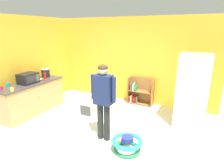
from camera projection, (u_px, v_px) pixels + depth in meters
ground_plane at (97, 132)px, 4.39m from camera, size 12.00×12.00×0.00m
back_wall at (133, 61)px, 6.01m from camera, size 5.20×0.06×2.70m
left_side_wall at (36, 62)px, 5.82m from camera, size 0.06×2.99×2.70m
kitchen_counter at (32, 98)px, 5.32m from camera, size 0.65×1.91×0.90m
refrigerator at (192, 91)px, 4.51m from camera, size 0.73×0.68×1.78m
bookshelf at (139, 93)px, 6.00m from camera, size 0.80×0.28×0.85m
standing_person at (103, 96)px, 3.86m from camera, size 0.57×0.22×1.66m
baby_walker at (127, 144)px, 3.67m from camera, size 0.60×0.60×0.32m
pet_carrier at (91, 107)px, 5.35m from camera, size 0.42×0.55×0.36m
microwave at (28, 78)px, 5.09m from camera, size 0.37×0.48×0.28m
crock_pot at (46, 73)px, 5.79m from camera, size 0.26×0.26×0.28m
banana_bunch at (41, 79)px, 5.42m from camera, size 0.15×0.16×0.04m
ketchup_bottle at (45, 76)px, 5.56m from camera, size 0.07×0.07×0.25m
yellow_cup at (12, 89)px, 4.46m from camera, size 0.08×0.08×0.09m
teal_cup at (8, 85)px, 4.83m from camera, size 0.08×0.08×0.09m
red_cup at (1, 88)px, 4.53m from camera, size 0.08×0.08×0.09m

